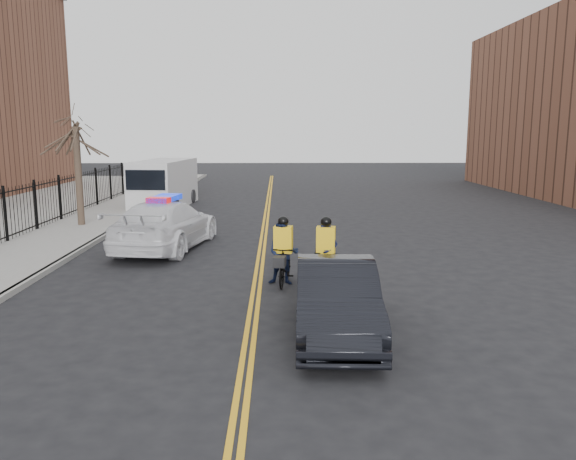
# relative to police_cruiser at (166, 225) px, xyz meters

# --- Properties ---
(ground) EXTENTS (120.00, 120.00, 0.00)m
(ground) POSITION_rel_police_cruiser_xyz_m (3.26, -5.71, -0.84)
(ground) COLOR black
(ground) RESTS_ON ground
(center_line_left) EXTENTS (0.10, 60.00, 0.01)m
(center_line_left) POSITION_rel_police_cruiser_xyz_m (3.18, 2.29, -0.83)
(center_line_left) COLOR gold
(center_line_left) RESTS_ON ground
(center_line_right) EXTENTS (0.10, 60.00, 0.01)m
(center_line_right) POSITION_rel_police_cruiser_xyz_m (3.34, 2.29, -0.83)
(center_line_right) COLOR gold
(center_line_right) RESTS_ON ground
(sidewalk) EXTENTS (3.00, 60.00, 0.15)m
(sidewalk) POSITION_rel_police_cruiser_xyz_m (-4.24, 2.29, -0.76)
(sidewalk) COLOR gray
(sidewalk) RESTS_ON ground
(curb) EXTENTS (0.20, 60.00, 0.15)m
(curb) POSITION_rel_police_cruiser_xyz_m (-2.74, 2.29, -0.76)
(curb) COLOR gray
(curb) RESTS_ON ground
(iron_fence) EXTENTS (0.12, 28.00, 2.00)m
(iron_fence) POSITION_rel_police_cruiser_xyz_m (-5.74, 2.29, 0.16)
(iron_fence) COLOR black
(iron_fence) RESTS_ON ground
(street_tree) EXTENTS (3.20, 3.20, 4.80)m
(street_tree) POSITION_rel_police_cruiser_xyz_m (-4.34, 4.29, 2.70)
(street_tree) COLOR #3B2E23
(street_tree) RESTS_ON sidewalk
(police_cruiser) EXTENTS (3.22, 6.02, 1.82)m
(police_cruiser) POSITION_rel_police_cruiser_xyz_m (0.00, 0.00, 0.00)
(police_cruiser) COLOR white
(police_cruiser) RESTS_ON ground
(dark_sedan) EXTENTS (1.73, 4.46, 1.45)m
(dark_sedan) POSITION_rel_police_cruiser_xyz_m (4.95, -8.29, -0.11)
(dark_sedan) COLOR black
(dark_sedan) RESTS_ON ground
(cargo_van) EXTENTS (2.74, 6.09, 2.47)m
(cargo_van) POSITION_rel_police_cruiser_xyz_m (-2.26, 10.97, 0.37)
(cargo_van) COLOR silver
(cargo_van) RESTS_ON ground
(cyclist_near) EXTENTS (0.93, 1.93, 1.81)m
(cyclist_near) POSITION_rel_police_cruiser_xyz_m (5.04, -4.71, -0.21)
(cyclist_near) COLOR black
(cyclist_near) RESTS_ON ground
(cyclist_far) EXTENTS (0.89, 1.84, 1.80)m
(cyclist_far) POSITION_rel_police_cruiser_xyz_m (3.94, -4.56, -0.13)
(cyclist_far) COLOR black
(cyclist_far) RESTS_ON ground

